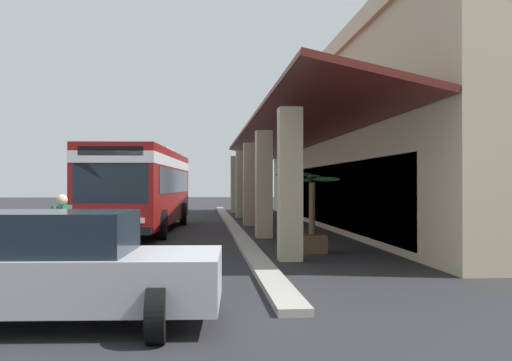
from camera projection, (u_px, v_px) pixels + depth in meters
The scene contains 7 objects.
ground at pixel (312, 230), 22.97m from camera, with size 120.00×120.00×0.00m, color #262628.
curb_strip at pixel (232, 224), 25.17m from camera, with size 34.98×0.50×0.12m, color #9E998E.
plaza_building at pixel (441, 145), 26.09m from camera, with size 29.45×15.28×7.25m.
transit_bus at pixel (143, 184), 22.44m from camera, with size 11.35×3.33×3.34m.
parked_sedan_silver at pixel (45, 267), 7.35m from camera, with size 2.61×4.50×1.47m.
pedestrian at pixel (62, 231), 11.04m from camera, with size 0.64×0.43×1.63m.
potted_palm at pixel (311, 226), 15.18m from camera, with size 1.99×1.76×2.17m.
Camera 1 is at (22.67, 3.62, 1.82)m, focal length 40.00 mm.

